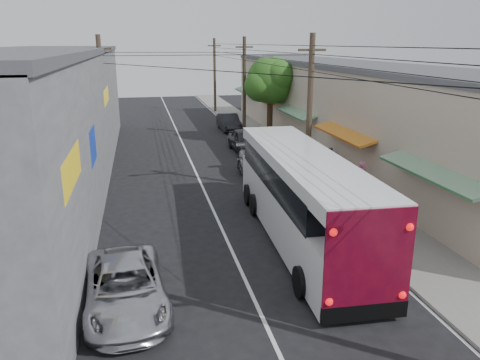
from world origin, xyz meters
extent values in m
cube|color=slate|center=(6.50, 20.00, 0.06)|extent=(3.00, 80.00, 0.12)
cube|color=#BCAA95|center=(11.00, 22.00, 3.00)|extent=(6.00, 40.00, 6.00)
cube|color=#4C4C51|center=(11.00, 22.00, 6.10)|extent=(6.20, 40.00, 0.30)
cube|color=#17682D|center=(7.70, 6.00, 2.90)|extent=(1.39, 6.00, 0.46)
cube|color=#DC5219|center=(7.70, 14.00, 2.90)|extent=(1.39, 6.00, 0.46)
cube|color=#17682D|center=(7.70, 22.00, 2.90)|extent=(1.39, 6.00, 0.46)
cube|color=#DC5219|center=(7.70, 30.00, 2.90)|extent=(1.39, 6.00, 0.46)
cube|color=#17682D|center=(7.70, 38.00, 2.90)|extent=(1.39, 6.00, 0.46)
cube|color=gray|center=(-8.50, 18.00, 3.50)|extent=(7.00, 36.00, 7.00)
cube|color=#4C4C51|center=(-8.50, 18.00, 7.10)|extent=(7.20, 36.00, 0.30)
cube|color=yellow|center=(-5.05, 4.00, 4.20)|extent=(0.12, 3.50, 1.00)
cube|color=#1433A5|center=(-5.05, 10.00, 3.60)|extent=(0.12, 2.20, 1.40)
cube|color=yellow|center=(-5.05, 20.00, 4.50)|extent=(0.12, 4.00, 0.90)
cylinder|color=#473828|center=(5.20, 13.00, 4.00)|extent=(0.28, 0.28, 8.00)
cube|color=#473828|center=(5.20, 13.00, 7.20)|extent=(1.40, 0.12, 0.12)
cylinder|color=#473828|center=(5.20, 28.00, 4.00)|extent=(0.28, 0.28, 8.00)
cube|color=#473828|center=(5.20, 28.00, 7.20)|extent=(1.40, 0.12, 0.12)
cylinder|color=#473828|center=(5.20, 43.00, 4.00)|extent=(0.28, 0.28, 8.00)
cube|color=#473828|center=(5.20, 43.00, 7.20)|extent=(1.40, 0.12, 0.12)
cylinder|color=#473828|center=(-5.20, 20.00, 4.00)|extent=(0.28, 0.28, 8.00)
cube|color=#473828|center=(-5.20, 20.00, 7.20)|extent=(1.40, 0.12, 0.12)
cylinder|color=#59595E|center=(4.10, 13.00, 7.00)|extent=(2.20, 0.10, 0.10)
cube|color=#59595E|center=(3.00, 13.00, 6.90)|extent=(0.50, 0.18, 0.12)
cylinder|color=#3F2B19|center=(6.80, 26.00, 2.00)|extent=(0.44, 0.44, 4.00)
sphere|color=#245516|center=(6.80, 26.00, 4.80)|extent=(3.60, 3.60, 3.60)
sphere|color=#245516|center=(7.80, 26.60, 4.20)|extent=(2.60, 2.60, 2.60)
sphere|color=#245516|center=(5.90, 25.60, 4.40)|extent=(2.40, 2.40, 2.40)
sphere|color=#245516|center=(7.20, 25.00, 5.20)|extent=(2.20, 2.20, 2.20)
sphere|color=#245516|center=(6.50, 26.90, 5.00)|extent=(2.00, 2.00, 2.00)
cube|color=white|center=(2.87, 7.22, 1.15)|extent=(3.00, 12.11, 1.90)
cube|color=black|center=(2.89, 7.72, 2.55)|extent=(2.94, 10.11, 1.00)
cube|color=white|center=(2.87, 7.22, 3.26)|extent=(3.00, 12.11, 0.50)
cube|color=maroon|center=(2.62, 1.20, 2.00)|extent=(2.49, 0.18, 2.90)
cube|color=black|center=(2.62, 1.20, 0.45)|extent=(2.51, 0.20, 0.50)
sphere|color=red|center=(1.57, 1.21, 0.90)|extent=(0.22, 0.22, 0.22)
sphere|color=red|center=(3.67, 1.12, 0.90)|extent=(0.22, 0.22, 0.22)
sphere|color=red|center=(1.57, 1.21, 2.90)|extent=(0.22, 0.22, 0.22)
sphere|color=red|center=(3.67, 1.12, 2.90)|extent=(0.22, 0.22, 0.22)
cylinder|color=black|center=(1.44, 3.07, 0.50)|extent=(0.34, 1.01, 1.00)
cylinder|color=black|center=(3.95, 2.97, 0.50)|extent=(0.34, 1.01, 1.00)
cylinder|color=black|center=(1.74, 10.28, 0.50)|extent=(0.34, 1.01, 1.00)
cylinder|color=black|center=(4.24, 10.17, 0.50)|extent=(0.34, 1.01, 1.00)
cylinder|color=black|center=(1.80, 11.78, 0.50)|extent=(0.34, 1.01, 1.00)
cylinder|color=black|center=(4.31, 11.67, 0.50)|extent=(0.34, 1.01, 1.00)
imported|color=silver|center=(-3.80, 3.52, 0.69)|extent=(2.69, 5.15, 1.38)
imported|color=gray|center=(3.80, 15.31, 0.87)|extent=(3.00, 6.20, 1.74)
imported|color=#29282E|center=(4.18, 22.95, 0.80)|extent=(2.04, 4.75, 1.60)
imported|color=black|center=(4.60, 31.56, 0.73)|extent=(1.61, 4.45, 1.46)
imported|color=pink|center=(7.49, 11.54, 1.03)|extent=(0.69, 0.47, 1.81)
imported|color=#8291BD|center=(7.60, 15.82, 0.90)|extent=(0.78, 0.62, 1.56)
camera|label=1|loc=(-3.07, -9.10, 7.55)|focal=35.00mm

